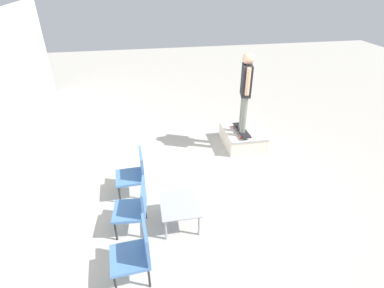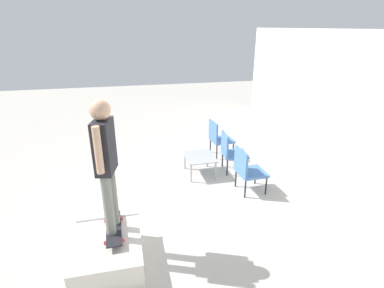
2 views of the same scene
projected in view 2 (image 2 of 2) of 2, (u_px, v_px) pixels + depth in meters
The scene contains 9 objects.
ground_plane at pixel (169, 201), 5.61m from camera, with size 24.00×24.00×0.00m, color #B7B2A8.
house_wall_back at pixel (379, 110), 5.96m from camera, with size 12.00×0.06×3.00m.
skate_ramp_box at pixel (108, 253), 4.04m from camera, with size 1.10×0.90×0.42m.
skateboard_on_ramp at pixel (114, 228), 4.10m from camera, with size 0.79×0.28×0.07m.
person_skater at pixel (105, 157), 3.70m from camera, with size 0.56×0.28×1.78m.
coffee_table at pixel (200, 158), 6.50m from camera, with size 0.74×0.63×0.43m.
patio_chair_left at pixel (218, 137), 7.43m from camera, with size 0.56×0.56×0.90m.
patio_chair_center at pixel (231, 151), 6.61m from camera, with size 0.56×0.56×0.90m.
patio_chair_right at pixel (247, 169), 5.77m from camera, with size 0.55×0.55×0.90m.
Camera 2 is at (4.81, -0.66, 3.05)m, focal length 28.00 mm.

